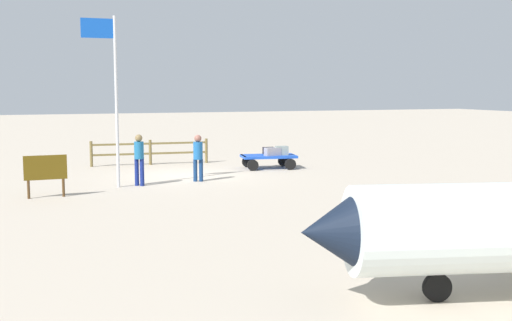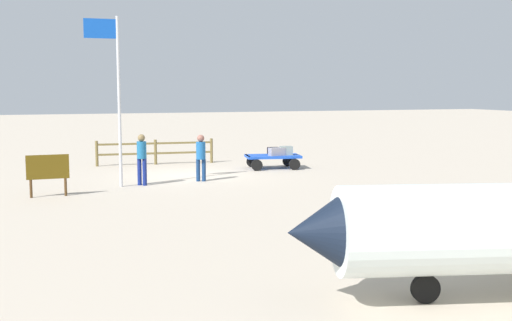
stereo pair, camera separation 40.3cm
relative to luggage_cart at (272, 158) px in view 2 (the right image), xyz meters
The scene contains 10 objects.
ground_plane 3.75m from the luggage_cart, 14.23° to the left, with size 120.00×120.00×0.00m, color #BCAD99.
luggage_cart is the anchor object (origin of this frame).
suitcase_dark 0.63m from the luggage_cart, 159.27° to the left, with size 0.52×0.40×0.36m.
suitcase_olive 0.53m from the luggage_cart, 117.85° to the right, with size 0.46×0.35×0.27m.
suitcase_tan 0.37m from the luggage_cart, 115.56° to the left, with size 0.65×0.39×0.31m.
worker_lead 4.35m from the luggage_cart, 34.20° to the left, with size 0.42×0.42×1.62m.
worker_trailing 6.29m from the luggage_cart, 25.43° to the left, with size 0.44×0.44×1.71m.
flagpole 7.63m from the luggage_cart, 23.01° to the left, with size 1.10×0.10×5.50m.
signboard 9.53m from the luggage_cart, 24.84° to the left, with size 1.22×0.10×1.26m.
wooden_fence 5.11m from the luggage_cart, 34.81° to the right, with size 4.94×0.45×1.06m.
Camera 2 is at (5.28, 22.45, 3.20)m, focal length 43.90 mm.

